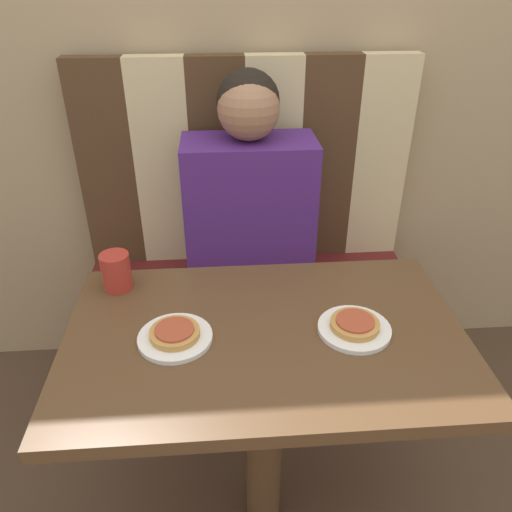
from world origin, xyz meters
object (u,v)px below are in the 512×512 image
Objects in this scene: person at (249,193)px; drinking_cup at (116,271)px; pizza_left at (175,332)px; plate_right at (354,329)px; plate_left at (175,338)px; pizza_right at (355,324)px.

person is 7.11× the size of drinking_cup.
person is 0.64m from pizza_left.
person reaches higher than plate_right.
pizza_left is (0.00, -0.00, 0.02)m from plate_left.
plate_left is at bearing 90.00° from pizza_left.
plate_left is at bearing 180.00° from plate_right.
plate_left is 1.49× the size of pizza_left.
pizza_left is 1.14× the size of drinking_cup.
drinking_cup reaches higher than plate_left.
person is at bearing 109.50° from pizza_right.
plate_right is at bearing 0.00° from pizza_left.
drinking_cup is (-0.38, -0.37, -0.05)m from person.
pizza_right is 0.63m from drinking_cup.
drinking_cup is at bearing -135.66° from person.
pizza_left and pizza_right have the same top height.
pizza_left is at bearing -109.50° from person.
person is 4.18× the size of plate_right.
pizza_right is (0.00, -0.00, 0.02)m from plate_right.
person is at bearing 44.34° from drinking_cup.
plate_right is (0.21, -0.60, -0.10)m from person.
drinking_cup reaches higher than pizza_left.
pizza_right is at bearing -21.22° from drinking_cup.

